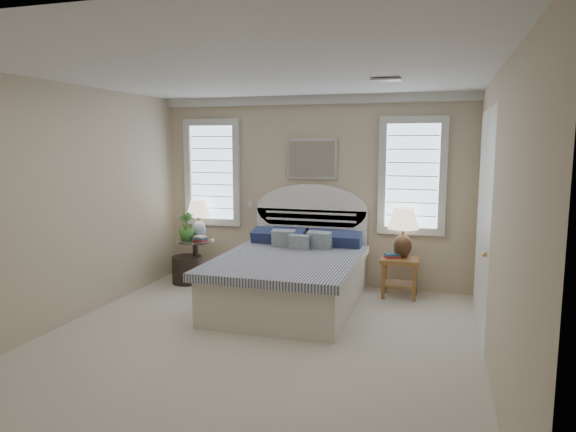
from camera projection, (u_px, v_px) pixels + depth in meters
The scene contains 21 objects.
floor at pixel (251, 346), 5.20m from camera, with size 4.50×5.00×0.01m, color beige.
ceiling at pixel (248, 72), 4.82m from camera, with size 4.50×5.00×0.01m, color silver.
wall_back at pixel (312, 192), 7.38m from camera, with size 4.50×0.02×2.70m, color #BEAD8E.
wall_left at pixel (59, 206), 5.65m from camera, with size 0.02×5.00×2.70m, color #BEAD8E.
wall_right at pixel (497, 225), 4.37m from camera, with size 0.02×5.00×2.70m, color #BEAD8E.
crown_molding at pixel (312, 100), 7.16m from camera, with size 4.50×0.08×0.12m, color silver.
hvac_vent at pixel (386, 80), 5.24m from camera, with size 0.30×0.20×0.02m, color #B2B2B2.
switch_plate at pixel (250, 203), 7.67m from camera, with size 0.08×0.01×0.12m, color silver.
window_left at pixel (213, 173), 7.77m from camera, with size 0.90×0.06×1.60m, color #C9E6FF.
window_right at pixel (412, 176), 6.93m from camera, with size 0.90×0.06×1.60m, color #C9E6FF.
painting at pixel (312, 159), 7.28m from camera, with size 0.74×0.04×0.58m, color silver.
closet_door at pixel (483, 222), 5.53m from camera, with size 0.02×1.80×2.40m, color white.
bed at pixel (292, 274), 6.53m from camera, with size 1.72×2.28×1.47m.
side_table_left at pixel (196, 256), 7.56m from camera, with size 0.56×0.56×0.63m.
nightstand_right at pixel (400, 269), 6.81m from camera, with size 0.50×0.40×0.53m.
floor_pot at pixel (187, 270), 7.53m from camera, with size 0.44×0.44×0.40m, color black.
lamp_left at pixel (199, 215), 7.62m from camera, with size 0.40×0.40×0.58m.
lamp_right at pixel (403, 227), 6.80m from camera, with size 0.52×0.52×0.67m.
potted_plant at pixel (186, 226), 7.48m from camera, with size 0.23×0.23×0.41m, color #3B6F2C.
books_left at pixel (200, 239), 7.46m from camera, with size 0.21×0.18×0.07m.
books_right at pixel (392, 256), 6.82m from camera, with size 0.25×0.22×0.06m.
Camera 1 is at (1.78, -4.65, 2.03)m, focal length 32.00 mm.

